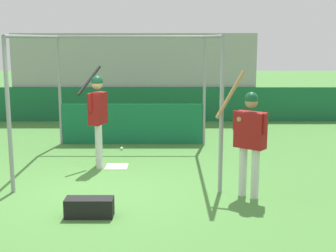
# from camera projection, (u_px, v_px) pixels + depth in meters

# --- Properties ---
(ground_plane) EXTENTS (60.00, 60.00, 0.00)m
(ground_plane) POSITION_uv_depth(u_px,v_px,m) (107.00, 193.00, 7.87)
(ground_plane) COLOR #477F38
(outfield_wall) EXTENTS (24.00, 0.12, 1.06)m
(outfield_wall) POSITION_uv_depth(u_px,v_px,m) (136.00, 104.00, 14.59)
(outfield_wall) COLOR #196038
(outfield_wall) RESTS_ON ground
(bleacher_section) EXTENTS (7.60, 3.20, 2.74)m
(bleacher_section) POSITION_uv_depth(u_px,v_px,m) (139.00, 73.00, 16.07)
(bleacher_section) COLOR #9E9E99
(bleacher_section) RESTS_ON ground
(batting_cage) EXTENTS (3.56, 3.74, 2.62)m
(batting_cage) POSITION_uv_depth(u_px,v_px,m) (132.00, 101.00, 10.55)
(batting_cage) COLOR gray
(batting_cage) RESTS_ON ground
(home_plate) EXTENTS (0.44, 0.44, 0.02)m
(home_plate) POSITION_uv_depth(u_px,v_px,m) (119.00, 166.00, 9.45)
(home_plate) COLOR white
(home_plate) RESTS_ON ground
(player_batter) EXTENTS (0.60, 0.96, 2.00)m
(player_batter) POSITION_uv_depth(u_px,v_px,m) (100.00, 112.00, 9.25)
(player_batter) COLOR silver
(player_batter) RESTS_ON ground
(player_waiting) EXTENTS (0.83, 0.64, 2.05)m
(player_waiting) POSITION_uv_depth(u_px,v_px,m) (252.00, 134.00, 7.47)
(player_waiting) COLOR silver
(player_waiting) RESTS_ON ground
(equipment_bag) EXTENTS (0.70, 0.28, 0.28)m
(equipment_bag) POSITION_uv_depth(u_px,v_px,m) (91.00, 207.00, 6.80)
(equipment_bag) COLOR black
(equipment_bag) RESTS_ON ground
(baseball) EXTENTS (0.07, 0.07, 0.07)m
(baseball) POSITION_uv_depth(u_px,v_px,m) (124.00, 148.00, 10.88)
(baseball) COLOR white
(baseball) RESTS_ON ground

